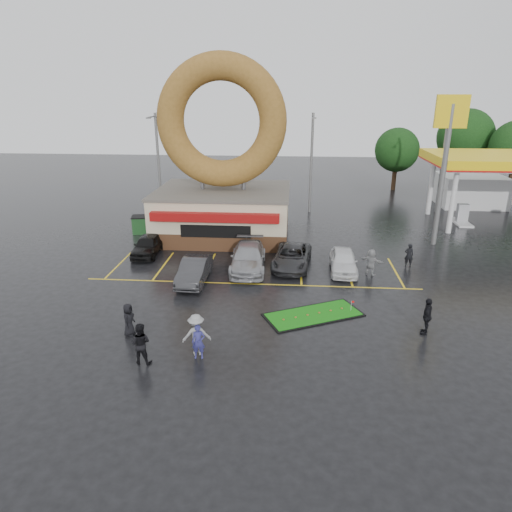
# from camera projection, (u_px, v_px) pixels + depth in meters

# --- Properties ---
(ground) EXTENTS (120.00, 120.00, 0.00)m
(ground) POSITION_uv_depth(u_px,v_px,m) (245.00, 310.00, 23.95)
(ground) COLOR black
(ground) RESTS_ON ground
(donut_shop) EXTENTS (10.20, 8.70, 13.50)m
(donut_shop) POSITION_uv_depth(u_px,v_px,m) (223.00, 179.00, 34.80)
(donut_shop) COLOR #472B19
(donut_shop) RESTS_ON ground
(gas_station) EXTENTS (12.30, 13.65, 5.90)m
(gas_station) POSITION_uv_depth(u_px,v_px,m) (490.00, 175.00, 40.83)
(gas_station) COLOR silver
(gas_station) RESTS_ON ground
(shell_sign) EXTENTS (2.20, 0.36, 10.60)m
(shell_sign) POSITION_uv_depth(u_px,v_px,m) (447.00, 143.00, 31.72)
(shell_sign) COLOR slate
(shell_sign) RESTS_ON ground
(streetlight_left) EXTENTS (0.40, 2.21, 9.00)m
(streetlight_left) POSITION_uv_depth(u_px,v_px,m) (158.00, 161.00, 41.72)
(streetlight_left) COLOR slate
(streetlight_left) RESTS_ON ground
(streetlight_mid) EXTENTS (0.40, 2.21, 9.00)m
(streetlight_mid) POSITION_uv_depth(u_px,v_px,m) (311.00, 161.00, 41.62)
(streetlight_mid) COLOR slate
(streetlight_mid) RESTS_ON ground
(streetlight_right) EXTENTS (0.40, 2.21, 9.00)m
(streetlight_right) POSITION_uv_depth(u_px,v_px,m) (443.00, 161.00, 41.67)
(streetlight_right) COLOR slate
(streetlight_right) RESTS_ON ground
(tree_far_c) EXTENTS (6.30, 6.30, 9.00)m
(tree_far_c) POSITION_uv_depth(u_px,v_px,m) (466.00, 137.00, 52.19)
(tree_far_c) COLOR #332114
(tree_far_c) RESTS_ON ground
(tree_far_d) EXTENTS (4.90, 4.90, 7.00)m
(tree_far_d) POSITION_uv_depth(u_px,v_px,m) (397.00, 150.00, 51.35)
(tree_far_d) COLOR #332114
(tree_far_d) RESTS_ON ground
(car_black) EXTENTS (1.74, 4.11, 1.39)m
(car_black) POSITION_uv_depth(u_px,v_px,m) (148.00, 245.00, 31.78)
(car_black) COLOR black
(car_black) RESTS_ON ground
(car_dgrey) EXTENTS (1.59, 4.32, 1.41)m
(car_dgrey) POSITION_uv_depth(u_px,v_px,m) (194.00, 271.00, 27.24)
(car_dgrey) COLOR #2F2F31
(car_dgrey) RESTS_ON ground
(car_silver) EXTENTS (2.37, 5.41, 1.55)m
(car_silver) POSITION_uv_depth(u_px,v_px,m) (248.00, 258.00, 29.18)
(car_silver) COLOR #9A9A9E
(car_silver) RESTS_ON ground
(car_grey) EXTENTS (2.80, 5.12, 1.36)m
(car_grey) POSITION_uv_depth(u_px,v_px,m) (292.00, 257.00, 29.59)
(car_grey) COLOR #2C2C2E
(car_grey) RESTS_ON ground
(car_white) EXTENTS (1.80, 4.16, 1.40)m
(car_white) POSITION_uv_depth(u_px,v_px,m) (343.00, 261.00, 28.79)
(car_white) COLOR silver
(car_white) RESTS_ON ground
(person_blue) EXTENTS (0.60, 0.43, 1.56)m
(person_blue) POSITION_uv_depth(u_px,v_px,m) (198.00, 342.00, 19.39)
(person_blue) COLOR navy
(person_blue) RESTS_ON ground
(person_blackjkt) EXTENTS (0.93, 0.75, 1.82)m
(person_blackjkt) POSITION_uv_depth(u_px,v_px,m) (140.00, 343.00, 19.00)
(person_blackjkt) COLOR black
(person_blackjkt) RESTS_ON ground
(person_hoodie) EXTENTS (1.36, 0.99, 1.90)m
(person_hoodie) POSITION_uv_depth(u_px,v_px,m) (196.00, 335.00, 19.61)
(person_hoodie) COLOR gray
(person_hoodie) RESTS_ON ground
(person_bystander) EXTENTS (0.57, 0.82, 1.59)m
(person_bystander) POSITION_uv_depth(u_px,v_px,m) (129.00, 320.00, 21.21)
(person_bystander) COLOR black
(person_bystander) RESTS_ON ground
(person_cameraman) EXTENTS (0.81, 1.15, 1.81)m
(person_cameraman) POSITION_uv_depth(u_px,v_px,m) (427.00, 316.00, 21.32)
(person_cameraman) COLOR black
(person_cameraman) RESTS_ON ground
(person_walker_near) EXTENTS (1.56, 1.29, 1.67)m
(person_walker_near) POSITION_uv_depth(u_px,v_px,m) (371.00, 262.00, 28.24)
(person_walker_near) COLOR #949597
(person_walker_near) RESTS_ON ground
(person_walker_far) EXTENTS (0.59, 0.41, 1.56)m
(person_walker_far) POSITION_uv_depth(u_px,v_px,m) (409.00, 255.00, 29.58)
(person_walker_far) COLOR black
(person_walker_far) RESTS_ON ground
(dumpster) EXTENTS (1.99, 1.51, 1.30)m
(dumpster) POSITION_uv_depth(u_px,v_px,m) (144.00, 225.00, 36.76)
(dumpster) COLOR #1B481F
(dumpster) RESTS_ON ground
(putting_green) EXTENTS (5.37, 4.10, 0.62)m
(putting_green) POSITION_uv_depth(u_px,v_px,m) (313.00, 315.00, 23.32)
(putting_green) COLOR black
(putting_green) RESTS_ON ground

